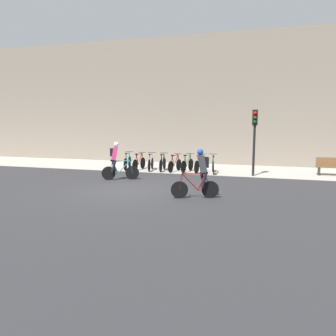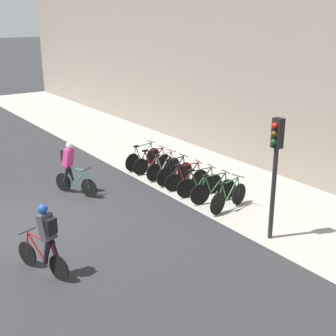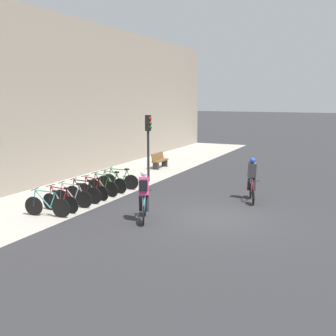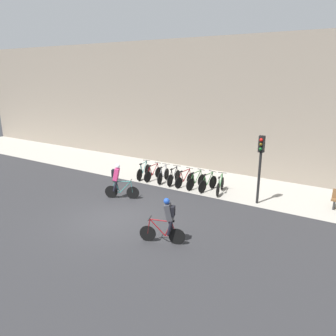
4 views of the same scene
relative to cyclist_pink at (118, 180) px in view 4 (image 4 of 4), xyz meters
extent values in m
plane|color=#2B2B2D|center=(1.40, -2.02, -0.95)|extent=(200.00, 200.00, 0.00)
cube|color=#A39E93|center=(1.40, 4.73, -0.94)|extent=(44.00, 4.50, 0.01)
cube|color=gray|center=(1.40, 7.28, 3.08)|extent=(44.00, 0.60, 8.05)
cylinder|color=black|center=(0.66, 0.31, -0.63)|extent=(0.59, 0.30, 0.63)
cylinder|color=black|center=(-0.33, -0.15, -0.63)|extent=(0.59, 0.30, 0.63)
cylinder|color=teal|center=(0.33, 0.15, -0.35)|extent=(0.56, 0.29, 0.62)
cylinder|color=teal|center=(-0.04, -0.02, -0.36)|extent=(0.27, 0.15, 0.58)
cylinder|color=teal|center=(0.22, 0.10, -0.06)|extent=(0.75, 0.38, 0.07)
cylinder|color=teal|center=(-0.13, -0.06, -0.64)|extent=(0.41, 0.21, 0.05)
cylinder|color=teal|center=(-0.24, -0.11, -0.35)|extent=(0.22, 0.12, 0.56)
cylinder|color=teal|center=(0.62, 0.29, -0.34)|extent=(0.13, 0.08, 0.59)
cylinder|color=black|center=(0.58, 0.27, -0.01)|extent=(0.22, 0.43, 0.03)
cube|color=black|center=(-0.15, -0.07, -0.04)|extent=(0.22, 0.16, 0.06)
cube|color=#DB3875|center=(-0.06, -0.03, 0.29)|extent=(0.43, 0.43, 0.63)
sphere|color=silver|center=(0.02, 0.01, 0.70)|extent=(0.29, 0.29, 0.22)
cylinder|color=black|center=(-0.06, -0.15, -0.28)|extent=(0.30, 0.22, 0.56)
cylinder|color=black|center=(-0.15, 0.05, -0.28)|extent=(0.26, 0.20, 0.56)
cube|color=black|center=(-0.18, -0.09, 0.34)|extent=(0.24, 0.29, 0.36)
cylinder|color=black|center=(3.73, -2.79, -0.64)|extent=(0.59, 0.23, 0.61)
cylinder|color=black|center=(4.76, -2.43, -0.64)|extent=(0.59, 0.23, 0.61)
cylinder|color=maroon|center=(4.08, -2.67, -0.36)|extent=(0.58, 0.23, 0.62)
cylinder|color=maroon|center=(4.46, -2.54, -0.37)|extent=(0.27, 0.13, 0.58)
cylinder|color=maroon|center=(4.19, -2.63, -0.08)|extent=(0.78, 0.30, 0.07)
cylinder|color=maroon|center=(4.55, -2.51, -0.65)|extent=(0.42, 0.17, 0.05)
cylinder|color=maroon|center=(4.67, -2.47, -0.37)|extent=(0.22, 0.10, 0.56)
cylinder|color=maroon|center=(3.77, -2.78, -0.35)|extent=(0.13, 0.07, 0.59)
cylinder|color=black|center=(3.81, -2.76, -0.02)|extent=(0.18, 0.44, 0.03)
cube|color=black|center=(4.57, -2.50, -0.05)|extent=(0.22, 0.14, 0.06)
cube|color=#3D3D42|center=(4.48, -2.53, 0.28)|extent=(0.41, 0.41, 0.63)
sphere|color=#1E47AD|center=(4.40, -2.56, 0.69)|extent=(0.28, 0.28, 0.22)
cylinder|color=black|center=(4.49, -2.41, -0.30)|extent=(0.30, 0.19, 0.56)
cylinder|color=black|center=(4.56, -2.62, -0.30)|extent=(0.26, 0.18, 0.56)
cube|color=black|center=(4.61, -2.49, 0.33)|extent=(0.22, 0.29, 0.36)
cylinder|color=black|center=(-0.97, 3.86, -0.60)|extent=(0.15, 0.68, 0.68)
cylinder|color=black|center=(-0.79, 2.82, -0.60)|extent=(0.15, 0.68, 0.68)
cylinder|color=teal|center=(-0.91, 3.51, -0.32)|extent=(0.14, 0.58, 0.62)
cylinder|color=teal|center=(-0.84, 3.12, -0.34)|extent=(0.09, 0.27, 0.58)
cylinder|color=teal|center=(-0.89, 3.39, -0.04)|extent=(0.18, 0.78, 0.07)
cylinder|color=teal|center=(-0.82, 3.03, -0.61)|extent=(0.11, 0.43, 0.05)
cylinder|color=teal|center=(-0.80, 2.91, -0.33)|extent=(0.07, 0.22, 0.56)
cylinder|color=teal|center=(-0.96, 3.82, -0.31)|extent=(0.06, 0.13, 0.59)
cylinder|color=black|center=(-0.96, 3.78, 0.02)|extent=(0.46, 0.11, 0.03)
cube|color=black|center=(-0.82, 3.00, -0.01)|extent=(0.11, 0.21, 0.06)
cylinder|color=black|center=(-0.15, 3.85, -0.63)|extent=(0.08, 0.64, 0.64)
cylinder|color=black|center=(-0.22, 2.83, -0.63)|extent=(0.08, 0.64, 0.64)
cylinder|color=maroon|center=(-0.17, 3.50, -0.35)|extent=(0.08, 0.56, 0.62)
cylinder|color=maroon|center=(-0.20, 3.12, -0.36)|extent=(0.06, 0.26, 0.58)
cylinder|color=maroon|center=(-0.18, 3.39, -0.06)|extent=(0.09, 0.76, 0.07)
cylinder|color=maroon|center=(-0.21, 3.03, -0.64)|extent=(0.06, 0.41, 0.05)
cylinder|color=maroon|center=(-0.21, 2.92, -0.35)|extent=(0.05, 0.22, 0.56)
cylinder|color=maroon|center=(-0.15, 3.81, -0.34)|extent=(0.04, 0.12, 0.59)
cylinder|color=black|center=(-0.16, 3.77, -0.01)|extent=(0.46, 0.06, 0.03)
cube|color=black|center=(-0.21, 3.01, -0.04)|extent=(0.09, 0.20, 0.06)
cylinder|color=black|center=(0.43, 3.82, -0.62)|extent=(0.14, 0.65, 0.66)
cylinder|color=black|center=(0.59, 2.86, -0.62)|extent=(0.14, 0.65, 0.66)
cylinder|color=#99999E|center=(0.48, 3.49, -0.34)|extent=(0.13, 0.54, 0.62)
cylinder|color=#99999E|center=(0.54, 3.14, -0.35)|extent=(0.08, 0.26, 0.58)
cylinder|color=#99999E|center=(0.50, 3.39, -0.05)|extent=(0.16, 0.72, 0.07)
cylinder|color=#99999E|center=(0.56, 3.05, -0.63)|extent=(0.10, 0.39, 0.05)
cylinder|color=#99999E|center=(0.57, 2.94, -0.34)|extent=(0.07, 0.21, 0.56)
cylinder|color=#99999E|center=(0.44, 3.78, -0.33)|extent=(0.05, 0.12, 0.58)
cylinder|color=black|center=(0.44, 3.75, 0.00)|extent=(0.46, 0.10, 0.03)
cube|color=black|center=(0.56, 3.03, -0.03)|extent=(0.11, 0.21, 0.06)
cylinder|color=black|center=(1.16, 3.82, -0.61)|extent=(0.09, 0.66, 0.66)
cylinder|color=black|center=(1.25, 2.86, -0.61)|extent=(0.09, 0.66, 0.66)
cylinder|color=black|center=(1.19, 3.49, -0.33)|extent=(0.09, 0.53, 0.62)
cylinder|color=black|center=(1.22, 3.14, -0.35)|extent=(0.06, 0.25, 0.58)
cylinder|color=black|center=(1.20, 3.39, -0.05)|extent=(0.10, 0.71, 0.07)
cylinder|color=black|center=(1.23, 3.05, -0.62)|extent=(0.07, 0.38, 0.05)
cylinder|color=black|center=(1.24, 2.95, -0.34)|extent=(0.05, 0.20, 0.56)
cylinder|color=black|center=(1.16, 3.78, -0.32)|extent=(0.05, 0.11, 0.58)
cylinder|color=black|center=(1.17, 3.74, 0.01)|extent=(0.46, 0.07, 0.03)
cube|color=black|center=(1.23, 3.04, -0.02)|extent=(0.10, 0.21, 0.06)
cylinder|color=black|center=(1.99, 3.84, -0.64)|extent=(0.15, 0.61, 0.61)
cylinder|color=black|center=(1.80, 2.84, -0.64)|extent=(0.15, 0.61, 0.61)
cylinder|color=maroon|center=(1.93, 3.50, -0.36)|extent=(0.14, 0.56, 0.62)
cylinder|color=maroon|center=(1.86, 3.13, -0.37)|extent=(0.09, 0.26, 0.58)
cylinder|color=maroon|center=(1.91, 3.39, -0.07)|extent=(0.18, 0.75, 0.07)
cylinder|color=maroon|center=(1.84, 3.04, -0.65)|extent=(0.11, 0.41, 0.05)
cylinder|color=maroon|center=(1.82, 2.93, -0.36)|extent=(0.07, 0.22, 0.56)
cylinder|color=maroon|center=(1.98, 3.80, -0.35)|extent=(0.06, 0.12, 0.59)
cylinder|color=black|center=(1.98, 3.76, -0.02)|extent=(0.46, 0.11, 0.03)
cube|color=black|center=(1.84, 3.02, -0.05)|extent=(0.12, 0.21, 0.06)
cylinder|color=black|center=(2.68, 3.84, -0.62)|extent=(0.15, 0.65, 0.66)
cylinder|color=black|center=(2.51, 2.84, -0.62)|extent=(0.15, 0.65, 0.66)
cylinder|color=#2D6B33|center=(2.62, 3.50, -0.33)|extent=(0.13, 0.56, 0.62)
cylinder|color=#2D6B33|center=(2.56, 3.13, -0.35)|extent=(0.08, 0.26, 0.58)
cylinder|color=#2D6B33|center=(2.60, 3.39, -0.05)|extent=(0.17, 0.75, 0.07)
cylinder|color=#2D6B33|center=(2.54, 3.04, -0.62)|extent=(0.10, 0.41, 0.05)
cylinder|color=#2D6B33|center=(2.52, 2.93, -0.34)|extent=(0.07, 0.22, 0.56)
cylinder|color=#2D6B33|center=(2.67, 3.80, -0.33)|extent=(0.06, 0.12, 0.58)
cylinder|color=black|center=(2.66, 3.76, 0.00)|extent=(0.46, 0.11, 0.03)
cube|color=black|center=(2.54, 3.02, -0.03)|extent=(0.11, 0.21, 0.06)
cylinder|color=black|center=(3.37, 3.83, -0.61)|extent=(0.15, 0.68, 0.68)
cylinder|color=black|center=(3.21, 2.85, -0.61)|extent=(0.15, 0.68, 0.68)
cylinder|color=#2D6B33|center=(3.31, 3.50, -0.32)|extent=(0.13, 0.54, 0.62)
cylinder|color=#2D6B33|center=(3.25, 3.14, -0.34)|extent=(0.08, 0.26, 0.58)
cylinder|color=#2D6B33|center=(3.29, 3.39, -0.04)|extent=(0.16, 0.73, 0.07)
cylinder|color=#2D6B33|center=(3.24, 3.05, -0.61)|extent=(0.10, 0.39, 0.05)
cylinder|color=#2D6B33|center=(3.22, 2.94, -0.33)|extent=(0.07, 0.21, 0.56)
cylinder|color=#2D6B33|center=(3.36, 3.79, -0.32)|extent=(0.05, 0.12, 0.58)
cylinder|color=black|center=(3.35, 3.75, 0.01)|extent=(0.46, 0.10, 0.03)
cube|color=black|center=(3.23, 3.03, -0.02)|extent=(0.11, 0.21, 0.06)
cylinder|color=black|center=(3.88, 3.86, -0.60)|extent=(0.16, 0.68, 0.68)
cylinder|color=black|center=(4.08, 2.82, -0.60)|extent=(0.16, 0.68, 0.68)
cylinder|color=#2D6B33|center=(3.95, 3.51, -0.32)|extent=(0.15, 0.58, 0.62)
cylinder|color=#2D6B33|center=(4.02, 3.12, -0.34)|extent=(0.09, 0.27, 0.58)
cylinder|color=#2D6B33|center=(3.97, 3.39, -0.04)|extent=(0.19, 0.78, 0.07)
cylinder|color=#2D6B33|center=(4.04, 3.03, -0.61)|extent=(0.11, 0.42, 0.05)
cylinder|color=#2D6B33|center=(4.06, 2.91, -0.33)|extent=(0.07, 0.22, 0.56)
cylinder|color=#2D6B33|center=(3.89, 3.82, -0.31)|extent=(0.06, 0.12, 0.59)
cylinder|color=black|center=(3.90, 3.78, 0.02)|extent=(0.46, 0.11, 0.03)
cube|color=black|center=(4.05, 3.01, -0.01)|extent=(0.12, 0.21, 0.06)
cylinder|color=black|center=(6.04, 2.96, 0.68)|extent=(0.12, 0.12, 3.26)
cube|color=black|center=(6.04, 2.96, 1.93)|extent=(0.26, 0.20, 0.76)
sphere|color=red|center=(6.04, 2.83, 2.14)|extent=(0.15, 0.15, 0.15)
sphere|color=#4C380A|center=(6.04, 2.83, 1.93)|extent=(0.15, 0.15, 0.15)
sphere|color=#0C4719|center=(6.04, 2.83, 1.72)|extent=(0.15, 0.15, 0.15)
cube|color=#2D2D2D|center=(9.23, 4.13, -0.72)|extent=(0.08, 0.36, 0.45)
camera|label=1|loc=(6.51, -13.69, 1.71)|focal=35.00mm
camera|label=2|loc=(13.66, -5.73, 4.79)|focal=50.00mm
camera|label=3|loc=(-12.01, -6.40, 3.20)|focal=45.00mm
camera|label=4|loc=(10.06, -11.64, 4.97)|focal=35.00mm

